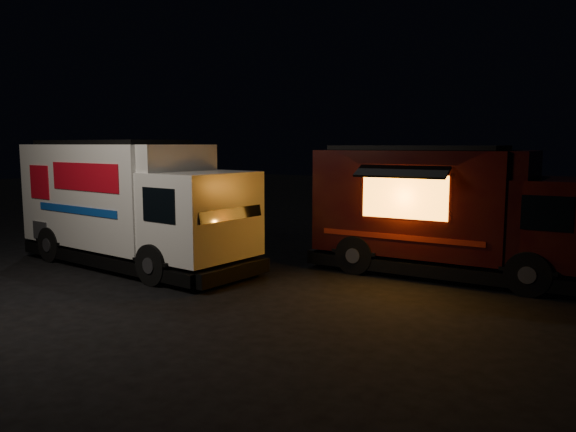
# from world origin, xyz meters

# --- Properties ---
(ground) EXTENTS (80.00, 80.00, 0.00)m
(ground) POSITION_xyz_m (0.00, 0.00, 0.00)
(ground) COLOR black
(ground) RESTS_ON ground
(white_truck) EXTENTS (7.39, 3.32, 3.24)m
(white_truck) POSITION_xyz_m (-3.02, 0.65, 1.62)
(white_truck) COLOR silver
(white_truck) RESTS_ON ground
(red_truck) EXTENTS (6.70, 2.55, 3.10)m
(red_truck) POSITION_xyz_m (4.32, 3.67, 1.55)
(red_truck) COLOR #39110A
(red_truck) RESTS_ON ground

